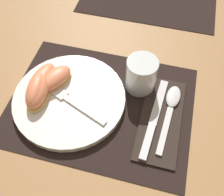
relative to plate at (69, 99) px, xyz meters
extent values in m
plane|color=#A37547|center=(0.08, 0.01, -0.01)|extent=(3.00, 3.00, 0.00)
cube|color=black|center=(0.08, 0.01, -0.01)|extent=(0.45, 0.34, 0.00)
cylinder|color=white|center=(0.00, 0.00, 0.00)|extent=(0.27, 0.27, 0.02)
cylinder|color=silver|center=(0.16, 0.09, 0.04)|extent=(0.08, 0.08, 0.09)
cylinder|color=orange|center=(0.16, 0.09, 0.01)|extent=(0.06, 0.06, 0.04)
cube|color=#2D231E|center=(0.23, 0.00, -0.01)|extent=(0.10, 0.24, 0.00)
cube|color=silver|center=(0.21, -0.06, 0.00)|extent=(0.02, 0.09, 0.01)
cube|color=silver|center=(0.21, 0.05, 0.00)|extent=(0.03, 0.13, 0.01)
cube|color=silver|center=(0.24, -0.03, 0.00)|extent=(0.02, 0.13, 0.01)
ellipsoid|color=silver|center=(0.25, 0.07, 0.00)|extent=(0.04, 0.07, 0.01)
cube|color=silver|center=(0.05, -0.03, 0.01)|extent=(0.12, 0.06, 0.00)
cube|color=silver|center=(-0.04, 0.01, 0.01)|extent=(0.08, 0.05, 0.00)
ellipsoid|color=#F4DB84|center=(-0.05, 0.03, 0.01)|extent=(0.10, 0.12, 0.01)
ellipsoid|color=#F4845B|center=(-0.05, 0.03, 0.02)|extent=(0.09, 0.11, 0.03)
ellipsoid|color=#F4DB84|center=(-0.08, 0.02, 0.01)|extent=(0.06, 0.12, 0.01)
ellipsoid|color=#F4845B|center=(-0.08, 0.02, 0.03)|extent=(0.06, 0.12, 0.04)
ellipsoid|color=#F4DB84|center=(-0.07, -0.01, 0.01)|extent=(0.06, 0.11, 0.01)
ellipsoid|color=#F4845B|center=(-0.07, -0.01, 0.03)|extent=(0.05, 0.11, 0.05)
ellipsoid|color=#F4DB84|center=(-0.07, -0.01, 0.01)|extent=(0.07, 0.12, 0.01)
ellipsoid|color=#F4845B|center=(-0.07, -0.01, 0.03)|extent=(0.06, 0.11, 0.04)
camera|label=1|loc=(0.19, -0.32, 0.53)|focal=42.00mm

